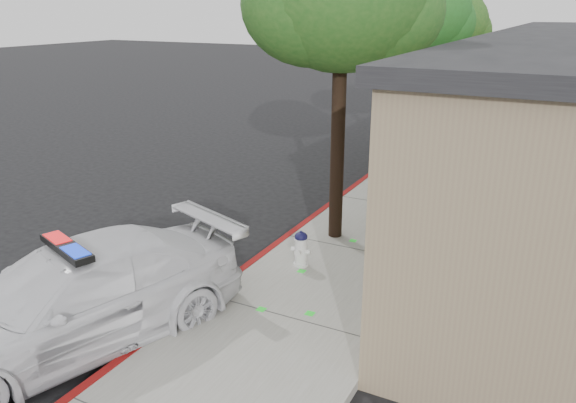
{
  "coord_description": "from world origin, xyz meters",
  "views": [
    {
      "loc": [
        5.25,
        -6.98,
        4.84
      ],
      "look_at": [
        0.05,
        3.05,
        0.91
      ],
      "focal_mm": 35.02,
      "sensor_mm": 36.0,
      "label": 1
    }
  ],
  "objects_px": {
    "street_tree_near": "(342,0)",
    "street_tree_mid": "(418,17)",
    "police_car": "(74,298)",
    "fire_hydrant": "(301,248)",
    "street_tree_far": "(448,26)"
  },
  "relations": [
    {
      "from": "fire_hydrant",
      "to": "street_tree_far",
      "type": "xyz_separation_m",
      "value": [
        -0.23,
        12.11,
        3.68
      ]
    },
    {
      "from": "police_car",
      "to": "fire_hydrant",
      "type": "bearing_deg",
      "value": 82.52
    },
    {
      "from": "street_tree_far",
      "to": "street_tree_mid",
      "type": "bearing_deg",
      "value": -90.42
    },
    {
      "from": "fire_hydrant",
      "to": "street_tree_far",
      "type": "height_order",
      "value": "street_tree_far"
    },
    {
      "from": "street_tree_near",
      "to": "street_tree_mid",
      "type": "relative_size",
      "value": 1.1
    },
    {
      "from": "police_car",
      "to": "street_tree_mid",
      "type": "bearing_deg",
      "value": 101.88
    },
    {
      "from": "street_tree_near",
      "to": "street_tree_far",
      "type": "distance_m",
      "value": 10.47
    },
    {
      "from": "fire_hydrant",
      "to": "street_tree_near",
      "type": "relative_size",
      "value": 0.11
    },
    {
      "from": "police_car",
      "to": "street_tree_far",
      "type": "height_order",
      "value": "street_tree_far"
    },
    {
      "from": "police_car",
      "to": "fire_hydrant",
      "type": "height_order",
      "value": "police_car"
    },
    {
      "from": "street_tree_near",
      "to": "street_tree_far",
      "type": "xyz_separation_m",
      "value": [
        -0.24,
        10.43,
        -0.78
      ]
    },
    {
      "from": "police_car",
      "to": "street_tree_mid",
      "type": "height_order",
      "value": "street_tree_mid"
    },
    {
      "from": "police_car",
      "to": "street_tree_mid",
      "type": "xyz_separation_m",
      "value": [
        1.65,
        11.84,
        3.79
      ]
    },
    {
      "from": "police_car",
      "to": "street_tree_near",
      "type": "bearing_deg",
      "value": 90.16
    },
    {
      "from": "street_tree_near",
      "to": "police_car",
      "type": "bearing_deg",
      "value": -109.67
    }
  ]
}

